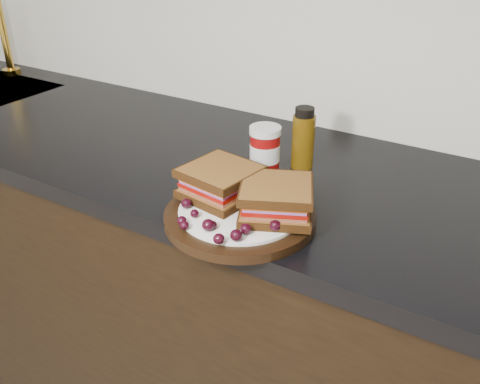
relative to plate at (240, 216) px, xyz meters
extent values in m
cube|color=black|center=(-0.13, 0.21, -0.48)|extent=(3.96, 0.58, 0.86)
cube|color=black|center=(-0.13, 0.21, -0.03)|extent=(3.98, 0.60, 0.04)
cylinder|color=black|center=(0.00, 0.00, 0.00)|extent=(0.28, 0.28, 0.02)
ellipsoid|color=black|center=(-0.09, -0.05, 0.02)|extent=(0.02, 0.02, 0.02)
ellipsoid|color=black|center=(-0.05, -0.07, 0.02)|extent=(0.02, 0.02, 0.01)
ellipsoid|color=black|center=(-0.06, -0.10, 0.02)|extent=(0.02, 0.02, 0.02)
ellipsoid|color=black|center=(-0.05, -0.11, 0.02)|extent=(0.02, 0.02, 0.02)
ellipsoid|color=black|center=(-0.01, -0.09, 0.03)|extent=(0.02, 0.02, 0.02)
ellipsoid|color=black|center=(-0.01, -0.08, 0.02)|extent=(0.02, 0.02, 0.01)
ellipsoid|color=black|center=(0.03, -0.11, 0.02)|extent=(0.02, 0.02, 0.02)
ellipsoid|color=black|center=(0.05, -0.09, 0.02)|extent=(0.02, 0.02, 0.02)
ellipsoid|color=black|center=(0.05, -0.06, 0.02)|extent=(0.02, 0.02, 0.02)
ellipsoid|color=black|center=(0.05, -0.04, 0.02)|extent=(0.02, 0.02, 0.02)
ellipsoid|color=black|center=(0.09, -0.03, 0.03)|extent=(0.02, 0.02, 0.02)
ellipsoid|color=black|center=(0.07, 0.00, 0.02)|extent=(0.02, 0.02, 0.02)
ellipsoid|color=black|center=(0.08, 0.01, 0.02)|extent=(0.02, 0.02, 0.02)
ellipsoid|color=black|center=(0.08, 0.06, 0.02)|extent=(0.02, 0.02, 0.02)
ellipsoid|color=black|center=(-0.04, 0.06, 0.02)|extent=(0.02, 0.02, 0.02)
ellipsoid|color=black|center=(-0.04, 0.02, 0.02)|extent=(0.02, 0.02, 0.02)
ellipsoid|color=black|center=(-0.07, 0.02, 0.02)|extent=(0.02, 0.02, 0.02)
ellipsoid|color=black|center=(-0.08, 0.00, 0.02)|extent=(0.02, 0.02, 0.02)
ellipsoid|color=black|center=(-0.09, -0.02, 0.02)|extent=(0.02, 0.02, 0.02)
ellipsoid|color=black|center=(-0.05, 0.06, 0.02)|extent=(0.02, 0.02, 0.02)
ellipsoid|color=black|center=(-0.06, 0.02, 0.02)|extent=(0.02, 0.02, 0.02)
ellipsoid|color=black|center=(-0.06, 0.00, 0.02)|extent=(0.02, 0.02, 0.01)
cylinder|color=maroon|center=(-0.07, 0.21, 0.04)|extent=(0.09, 0.09, 0.10)
cylinder|color=#4F3507|center=(0.00, 0.27, 0.06)|extent=(0.06, 0.06, 0.14)
camera|label=1|loc=(0.44, -0.72, 0.51)|focal=40.00mm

